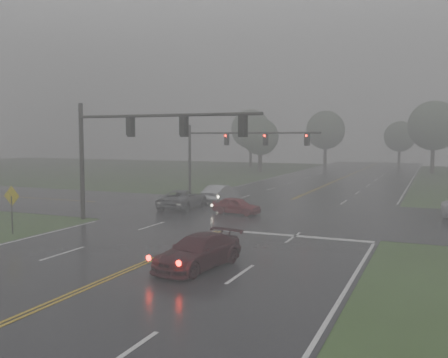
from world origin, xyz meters
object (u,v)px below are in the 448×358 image
at_px(car_grey, 183,209).
at_px(signal_gantry_near, 131,139).
at_px(sedan_red, 237,214).
at_px(sedan_silver, 221,202).
at_px(signal_gantry_far, 228,146).
at_px(sedan_maroon, 198,268).

height_order(car_grey, signal_gantry_near, signal_gantry_near).
relative_size(sedan_red, car_grey, 0.67).
bearing_deg(sedan_silver, signal_gantry_far, -72.21).
bearing_deg(car_grey, sedan_maroon, 115.76).
bearing_deg(sedan_maroon, sedan_red, 115.45).
bearing_deg(sedan_red, signal_gantry_far, 32.39).
bearing_deg(sedan_maroon, signal_gantry_far, 119.82).
distance_m(sedan_red, signal_gantry_near, 9.42).
height_order(sedan_red, car_grey, car_grey).
height_order(signal_gantry_near, signal_gantry_far, signal_gantry_near).
distance_m(sedan_maroon, sedan_red, 14.88).
relative_size(sedan_maroon, sedan_silver, 1.07).
bearing_deg(car_grey, sedan_red, 164.66).
relative_size(sedan_silver, signal_gantry_near, 0.34).
height_order(sedan_maroon, sedan_red, sedan_maroon).
xyz_separation_m(sedan_maroon, sedan_red, (-3.98, 14.34, 0.00)).
xyz_separation_m(sedan_maroon, sedan_silver, (-7.60, 19.87, 0.00)).
relative_size(sedan_red, signal_gantry_far, 0.28).
distance_m(sedan_maroon, sedan_silver, 21.27).
bearing_deg(signal_gantry_far, car_grey, -90.56).
relative_size(car_grey, signal_gantry_near, 0.41).
bearing_deg(signal_gantry_far, sedan_silver, -75.28).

